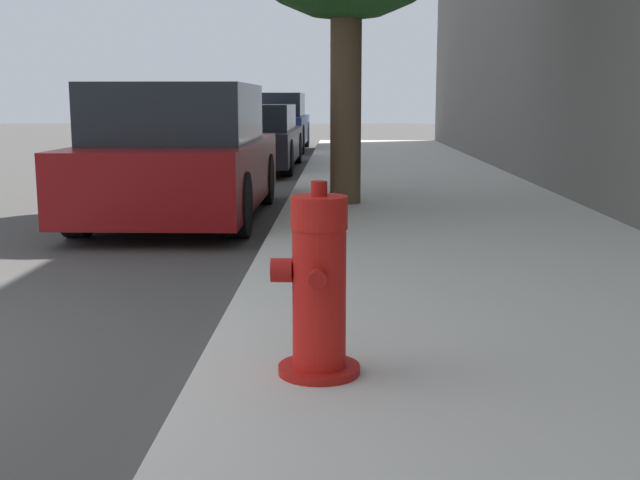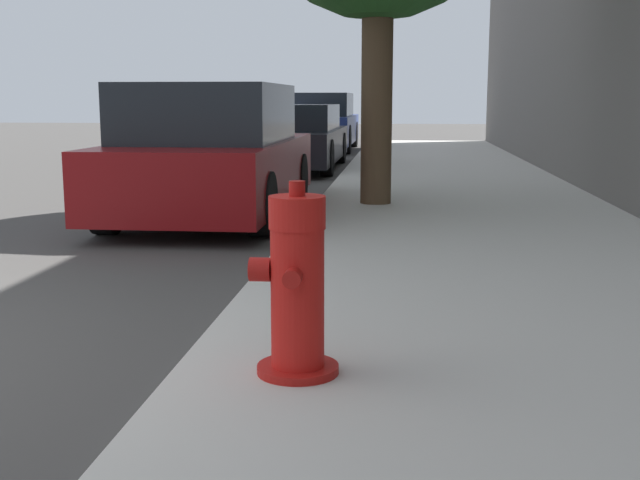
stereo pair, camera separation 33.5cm
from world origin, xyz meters
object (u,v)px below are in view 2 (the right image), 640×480
(parked_car_near, at_px, (212,155))
(parked_car_far, at_px, (317,123))
(fire_hydrant, at_px, (297,288))
(parked_car_mid, at_px, (292,137))

(parked_car_near, xyz_separation_m, parked_car_far, (-0.14, 11.84, 0.01))
(fire_hydrant, bearing_deg, parked_car_mid, 97.93)
(fire_hydrant, height_order, parked_car_far, parked_car_far)
(fire_hydrant, relative_size, parked_car_far, 0.18)
(fire_hydrant, bearing_deg, parked_car_near, 107.10)
(fire_hydrant, height_order, parked_car_near, parked_car_near)
(fire_hydrant, xyz_separation_m, parked_car_near, (-1.60, 5.21, 0.19))
(parked_car_near, relative_size, parked_car_mid, 0.87)
(parked_car_near, relative_size, parked_car_far, 0.89)
(parked_car_mid, relative_size, parked_car_far, 1.02)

